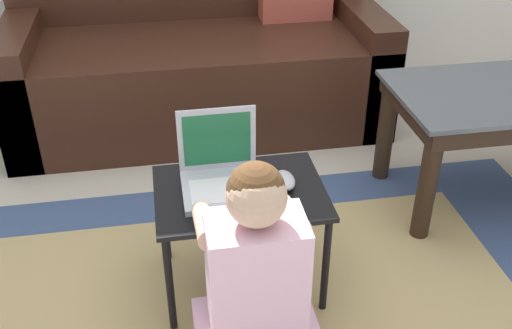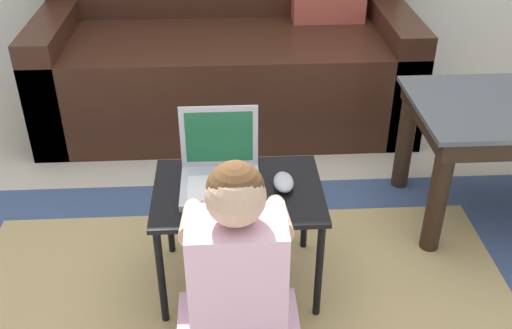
% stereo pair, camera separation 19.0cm
% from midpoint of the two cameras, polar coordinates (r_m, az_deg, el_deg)
% --- Properties ---
extents(ground_plane, '(16.00, 16.00, 0.00)m').
position_cam_midpoint_polar(ground_plane, '(2.18, -0.94, -10.06)').
color(ground_plane, beige).
extents(area_rug, '(2.57, 1.60, 0.01)m').
position_cam_midpoint_polar(area_rug, '(1.99, -3.36, -14.82)').
color(area_rug, '#3D517A').
rests_on(area_rug, ground_plane).
extents(couch, '(1.80, 0.82, 0.84)m').
position_cam_midpoint_polar(couch, '(3.07, -7.17, 9.57)').
color(couch, '#381E14').
rests_on(couch, ground_plane).
extents(laptop_desk, '(0.54, 0.39, 0.39)m').
position_cam_midpoint_polar(laptop_desk, '(1.91, -4.37, -3.79)').
color(laptop_desk, black).
rests_on(laptop_desk, ground_plane).
extents(laptop, '(0.25, 0.23, 0.24)m').
position_cam_midpoint_polar(laptop, '(1.88, -6.23, -1.24)').
color(laptop, '#B7BCC6').
rests_on(laptop, laptop_desk).
extents(computer_mouse, '(0.06, 0.11, 0.04)m').
position_cam_midpoint_polar(computer_mouse, '(1.89, -0.10, -1.60)').
color(computer_mouse, '#B2B7C1').
rests_on(computer_mouse, laptop_desk).
extents(person_seated, '(0.34, 0.38, 0.71)m').
position_cam_midpoint_polar(person_seated, '(1.66, -3.35, -12.36)').
color(person_seated, '#E5B2CC').
rests_on(person_seated, ground_plane).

